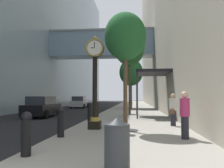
{
  "coord_description": "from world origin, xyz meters",
  "views": [
    {
      "loc": [
        3.04,
        -3.13,
        1.62
      ],
      "look_at": [
        0.83,
        19.8,
        2.83
      ],
      "focal_mm": 37.63,
      "sensor_mm": 36.0,
      "label": 1
    }
  ],
  "objects_px": {
    "street_clock": "(95,78)",
    "bollard_second": "(61,121)",
    "bollard_fourth": "(90,111)",
    "bollard_fifth": "(97,109)",
    "pedestrian_walking": "(173,109)",
    "street_tree_mid_far": "(131,72)",
    "car_silver_mid": "(79,102)",
    "street_tree_mid_near": "(129,48)",
    "trash_bin": "(117,143)",
    "street_tree_near": "(125,37)",
    "pedestrian_by_clock": "(185,114)",
    "car_black_near": "(42,107)",
    "bollard_nearest": "(26,133)"
  },
  "relations": [
    {
      "from": "street_clock",
      "to": "bollard_second",
      "type": "xyz_separation_m",
      "value": [
        -0.87,
        -2.22,
        -1.77
      ]
    },
    {
      "from": "bollard_fourth",
      "to": "bollard_fifth",
      "type": "xyz_separation_m",
      "value": [
        0.0,
        2.75,
        0.0
      ]
    },
    {
      "from": "pedestrian_walking",
      "to": "bollard_fourth",
      "type": "bearing_deg",
      "value": 158.0
    },
    {
      "from": "bollard_fourth",
      "to": "street_tree_mid_far",
      "type": "bearing_deg",
      "value": 80.72
    },
    {
      "from": "bollard_fourth",
      "to": "bollard_fifth",
      "type": "relative_size",
      "value": 1.0
    },
    {
      "from": "bollard_second",
      "to": "car_silver_mid",
      "type": "bearing_deg",
      "value": 101.89
    },
    {
      "from": "bollard_fifth",
      "to": "street_tree_mid_near",
      "type": "height_order",
      "value": "street_tree_mid_near"
    },
    {
      "from": "street_tree_mid_far",
      "to": "bollard_second",
      "type": "bearing_deg",
      "value": -96.69
    },
    {
      "from": "street_tree_mid_near",
      "to": "pedestrian_walking",
      "type": "xyz_separation_m",
      "value": [
        2.32,
        -7.04,
        -4.57
      ]
    },
    {
      "from": "street_clock",
      "to": "trash_bin",
      "type": "xyz_separation_m",
      "value": [
        1.46,
        -5.84,
        -1.8
      ]
    },
    {
      "from": "street_tree_near",
      "to": "trash_bin",
      "type": "bearing_deg",
      "value": -89.58
    },
    {
      "from": "street_tree_mid_near",
      "to": "trash_bin",
      "type": "xyz_separation_m",
      "value": [
        0.04,
        -14.3,
        -4.89
      ]
    },
    {
      "from": "bollard_second",
      "to": "pedestrian_walking",
      "type": "relative_size",
      "value": 0.68
    },
    {
      "from": "bollard_fifth",
      "to": "pedestrian_walking",
      "type": "bearing_deg",
      "value": -45.03
    },
    {
      "from": "street_clock",
      "to": "car_silver_mid",
      "type": "xyz_separation_m",
      "value": [
        -5.96,
        21.93,
        -1.7
      ]
    },
    {
      "from": "bollard_fourth",
      "to": "street_tree_mid_far",
      "type": "distance_m",
      "value": 14.69
    },
    {
      "from": "street_tree_mid_far",
      "to": "street_tree_near",
      "type": "bearing_deg",
      "value": -90.0
    },
    {
      "from": "street_tree_near",
      "to": "pedestrian_walking",
      "type": "xyz_separation_m",
      "value": [
        2.32,
        1.8,
        -3.23
      ]
    },
    {
      "from": "pedestrian_by_clock",
      "to": "bollard_second",
      "type": "bearing_deg",
      "value": -179.74
    },
    {
      "from": "car_black_near",
      "to": "bollard_fourth",
      "type": "bearing_deg",
      "value": -41.23
    },
    {
      "from": "pedestrian_by_clock",
      "to": "pedestrian_walking",
      "type": "bearing_deg",
      "value": 87.22
    },
    {
      "from": "car_black_near",
      "to": "pedestrian_walking",
      "type": "bearing_deg",
      "value": -32.58
    },
    {
      "from": "trash_bin",
      "to": "pedestrian_by_clock",
      "type": "relative_size",
      "value": 0.63
    },
    {
      "from": "street_tree_mid_far",
      "to": "car_silver_mid",
      "type": "height_order",
      "value": "street_tree_mid_far"
    },
    {
      "from": "bollard_nearest",
      "to": "street_tree_mid_far",
      "type": "xyz_separation_m",
      "value": [
        2.29,
        22.27,
        3.75
      ]
    },
    {
      "from": "pedestrian_by_clock",
      "to": "car_silver_mid",
      "type": "bearing_deg",
      "value": 111.52
    },
    {
      "from": "street_clock",
      "to": "car_black_near",
      "type": "distance_m",
      "value": 9.24
    },
    {
      "from": "street_tree_mid_near",
      "to": "car_silver_mid",
      "type": "relative_size",
      "value": 1.57
    },
    {
      "from": "pedestrian_by_clock",
      "to": "car_black_near",
      "type": "bearing_deg",
      "value": 133.5
    },
    {
      "from": "street_tree_mid_near",
      "to": "car_black_near",
      "type": "height_order",
      "value": "street_tree_mid_near"
    },
    {
      "from": "bollard_second",
      "to": "pedestrian_by_clock",
      "type": "bearing_deg",
      "value": 0.26
    },
    {
      "from": "pedestrian_by_clock",
      "to": "car_silver_mid",
      "type": "distance_m",
      "value": 25.94
    },
    {
      "from": "bollard_second",
      "to": "pedestrian_walking",
      "type": "xyz_separation_m",
      "value": [
        4.61,
        3.64,
        0.28
      ]
    },
    {
      "from": "street_clock",
      "to": "pedestrian_walking",
      "type": "xyz_separation_m",
      "value": [
        3.74,
        1.42,
        -1.49
      ]
    },
    {
      "from": "street_tree_mid_near",
      "to": "bollard_fourth",
      "type": "bearing_deg",
      "value": -113.86
    },
    {
      "from": "bollard_second",
      "to": "car_silver_mid",
      "type": "distance_m",
      "value": 24.68
    },
    {
      "from": "street_tree_mid_far",
      "to": "street_tree_mid_near",
      "type": "bearing_deg",
      "value": -90.0
    },
    {
      "from": "bollard_nearest",
      "to": "pedestrian_walking",
      "type": "xyz_separation_m",
      "value": [
        4.61,
        6.39,
        0.28
      ]
    },
    {
      "from": "trash_bin",
      "to": "pedestrian_walking",
      "type": "relative_size",
      "value": 0.65
    },
    {
      "from": "bollard_second",
      "to": "street_tree_mid_far",
      "type": "relative_size",
      "value": 0.19
    },
    {
      "from": "car_black_near",
      "to": "car_silver_mid",
      "type": "bearing_deg",
      "value": 92.03
    },
    {
      "from": "street_clock",
      "to": "street_tree_mid_near",
      "type": "height_order",
      "value": "street_tree_mid_near"
    },
    {
      "from": "car_black_near",
      "to": "trash_bin",
      "type": "bearing_deg",
      "value": -62.28
    },
    {
      "from": "bollard_nearest",
      "to": "car_black_near",
      "type": "xyz_separation_m",
      "value": [
        -4.57,
        12.25,
        0.07
      ]
    },
    {
      "from": "street_clock",
      "to": "street_tree_near",
      "type": "distance_m",
      "value": 2.28
    },
    {
      "from": "street_clock",
      "to": "street_tree_near",
      "type": "relative_size",
      "value": 0.82
    },
    {
      "from": "bollard_fourth",
      "to": "trash_bin",
      "type": "height_order",
      "value": "bollard_fourth"
    },
    {
      "from": "street_clock",
      "to": "bollard_fifth",
      "type": "height_order",
      "value": "street_clock"
    },
    {
      "from": "street_clock",
      "to": "car_black_near",
      "type": "relative_size",
      "value": 0.95
    },
    {
      "from": "trash_bin",
      "to": "street_tree_mid_near",
      "type": "bearing_deg",
      "value": 90.16
    }
  ]
}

